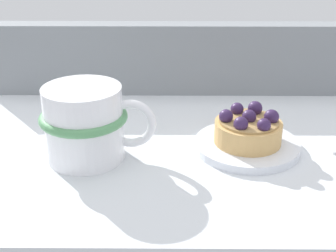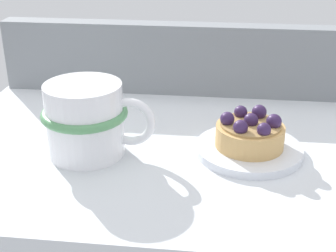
# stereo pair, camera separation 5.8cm
# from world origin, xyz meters

# --- Properties ---
(ground_plane) EXTENTS (0.70, 0.42, 0.04)m
(ground_plane) POSITION_xyz_m (0.00, 0.00, -0.02)
(ground_plane) COLOR silver
(window_rail_back) EXTENTS (0.68, 0.04, 0.11)m
(window_rail_back) POSITION_xyz_m (0.00, 0.19, 0.06)
(window_rail_back) COLOR gray
(window_rail_back) RESTS_ON ground_plane
(dessert_plate) EXTENTS (0.13, 0.13, 0.01)m
(dessert_plate) POSITION_xyz_m (0.05, -0.02, 0.00)
(dessert_plate) COLOR silver
(dessert_plate) RESTS_ON ground_plane
(raspberry_tart) EXTENTS (0.08, 0.08, 0.05)m
(raspberry_tart) POSITION_xyz_m (0.05, -0.02, 0.03)
(raspberry_tart) COLOR tan
(raspberry_tart) RESTS_ON dessert_plate
(coffee_mug) EXTENTS (0.14, 0.10, 0.09)m
(coffee_mug) POSITION_xyz_m (-0.14, -0.04, 0.05)
(coffee_mug) COLOR white
(coffee_mug) RESTS_ON ground_plane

